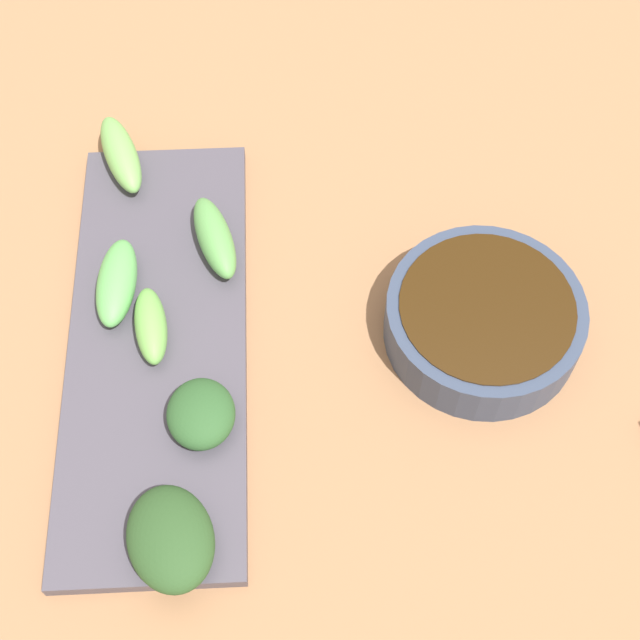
# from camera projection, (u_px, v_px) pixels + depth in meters

# --- Properties ---
(tabletop) EXTENTS (2.10, 2.10, 0.02)m
(tabletop) POSITION_uv_depth(u_px,v_px,m) (314.00, 332.00, 0.72)
(tabletop) COLOR #9D6F4A
(tabletop) RESTS_ON ground
(sauce_bowl) EXTENTS (0.15, 0.15, 0.04)m
(sauce_bowl) POSITION_uv_depth(u_px,v_px,m) (484.00, 319.00, 0.69)
(sauce_bowl) COLOR #36425A
(sauce_bowl) RESTS_ON tabletop
(serving_plate) EXTENTS (0.13, 0.37, 0.01)m
(serving_plate) POSITION_uv_depth(u_px,v_px,m) (158.00, 342.00, 0.70)
(serving_plate) COLOR #4C4752
(serving_plate) RESTS_ON tabletop
(broccoli_stalk_0) EXTENTS (0.03, 0.07, 0.02)m
(broccoli_stalk_0) POSITION_uv_depth(u_px,v_px,m) (151.00, 326.00, 0.69)
(broccoli_stalk_0) COLOR #71B651
(broccoli_stalk_0) RESTS_ON serving_plate
(broccoli_stalk_1) EXTENTS (0.05, 0.09, 0.03)m
(broccoli_stalk_1) POSITION_uv_depth(u_px,v_px,m) (121.00, 154.00, 0.77)
(broccoli_stalk_1) COLOR #77B95B
(broccoli_stalk_1) RESTS_ON serving_plate
(broccoli_stalk_2) EXTENTS (0.05, 0.08, 0.03)m
(broccoli_stalk_2) POSITION_uv_depth(u_px,v_px,m) (215.00, 238.00, 0.73)
(broccoli_stalk_2) COLOR #5EA151
(broccoli_stalk_2) RESTS_ON serving_plate
(broccoli_leafy_3) EXTENTS (0.05, 0.06, 0.03)m
(broccoli_leafy_3) POSITION_uv_depth(u_px,v_px,m) (201.00, 414.00, 0.65)
(broccoli_leafy_3) COLOR #2D572A
(broccoli_leafy_3) RESTS_ON serving_plate
(broccoli_stalk_4) EXTENTS (0.04, 0.08, 0.02)m
(broccoli_stalk_4) POSITION_uv_depth(u_px,v_px,m) (117.00, 282.00, 0.70)
(broccoli_stalk_4) COLOR #61B35A
(broccoli_stalk_4) RESTS_ON serving_plate
(broccoli_leafy_5) EXTENTS (0.08, 0.09, 0.03)m
(broccoli_leafy_5) POSITION_uv_depth(u_px,v_px,m) (171.00, 539.00, 0.60)
(broccoli_leafy_5) COLOR #2B4D24
(broccoli_leafy_5) RESTS_ON serving_plate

